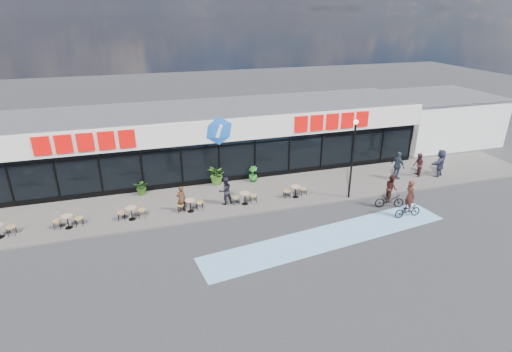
{
  "coord_description": "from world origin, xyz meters",
  "views": [
    {
      "loc": [
        -4.89,
        -17.59,
        11.02
      ],
      "look_at": [
        1.51,
        3.5,
        1.76
      ],
      "focal_mm": 28.0,
      "sensor_mm": 36.0,
      "label": 1
    }
  ],
  "objects_px": {
    "potted_plant_mid": "(217,175)",
    "pedestrian_a": "(418,165)",
    "lamp_post": "(353,152)",
    "cyclist_a": "(409,204)",
    "patron_left": "(181,199)",
    "pedestrian_b": "(398,166)",
    "potted_plant_left": "(142,187)",
    "cyclist_b": "(390,195)",
    "pedestrian_c": "(440,163)",
    "patron_right": "(225,191)",
    "potted_plant_right": "(253,174)"
  },
  "relations": [
    {
      "from": "potted_plant_left",
      "to": "potted_plant_right",
      "type": "xyz_separation_m",
      "value": [
        7.32,
        -0.05,
        0.02
      ]
    },
    {
      "from": "lamp_post",
      "to": "potted_plant_mid",
      "type": "xyz_separation_m",
      "value": [
        -7.46,
        4.35,
        -2.28
      ]
    },
    {
      "from": "patron_right",
      "to": "pedestrian_c",
      "type": "bearing_deg",
      "value": 168.37
    },
    {
      "from": "patron_left",
      "to": "pedestrian_a",
      "type": "height_order",
      "value": "pedestrian_a"
    },
    {
      "from": "pedestrian_b",
      "to": "lamp_post",
      "type": "bearing_deg",
      "value": 99.16
    },
    {
      "from": "potted_plant_right",
      "to": "pedestrian_a",
      "type": "relative_size",
      "value": 0.63
    },
    {
      "from": "potted_plant_mid",
      "to": "cyclist_b",
      "type": "height_order",
      "value": "cyclist_b"
    },
    {
      "from": "pedestrian_b",
      "to": "patron_right",
      "type": "bearing_deg",
      "value": 80.59
    },
    {
      "from": "pedestrian_c",
      "to": "patron_right",
      "type": "bearing_deg",
      "value": -28.18
    },
    {
      "from": "potted_plant_left",
      "to": "patron_right",
      "type": "xyz_separation_m",
      "value": [
        4.76,
        -2.84,
        0.35
      ]
    },
    {
      "from": "lamp_post",
      "to": "potted_plant_left",
      "type": "xyz_separation_m",
      "value": [
        -12.34,
        4.2,
        -2.46
      ]
    },
    {
      "from": "patron_left",
      "to": "pedestrian_b",
      "type": "height_order",
      "value": "pedestrian_b"
    },
    {
      "from": "pedestrian_b",
      "to": "patron_left",
      "type": "bearing_deg",
      "value": 81.01
    },
    {
      "from": "potted_plant_right",
      "to": "patron_left",
      "type": "xyz_separation_m",
      "value": [
        -5.21,
        -2.98,
        0.25
      ]
    },
    {
      "from": "potted_plant_right",
      "to": "pedestrian_a",
      "type": "xyz_separation_m",
      "value": [
        11.31,
        -2.5,
        0.31
      ]
    },
    {
      "from": "pedestrian_c",
      "to": "cyclist_b",
      "type": "xyz_separation_m",
      "value": [
        -6.01,
        -2.99,
        -0.25
      ]
    },
    {
      "from": "pedestrian_a",
      "to": "cyclist_b",
      "type": "bearing_deg",
      "value": -32.51
    },
    {
      "from": "potted_plant_mid",
      "to": "cyclist_a",
      "type": "bearing_deg",
      "value": -38.1
    },
    {
      "from": "pedestrian_a",
      "to": "pedestrian_c",
      "type": "xyz_separation_m",
      "value": [
        1.47,
        -0.4,
        0.14
      ]
    },
    {
      "from": "potted_plant_right",
      "to": "pedestrian_b",
      "type": "height_order",
      "value": "pedestrian_b"
    },
    {
      "from": "pedestrian_a",
      "to": "cyclist_b",
      "type": "height_order",
      "value": "cyclist_b"
    },
    {
      "from": "patron_right",
      "to": "pedestrian_c",
      "type": "distance_m",
      "value": 15.34
    },
    {
      "from": "lamp_post",
      "to": "cyclist_a",
      "type": "relative_size",
      "value": 2.2
    },
    {
      "from": "patron_right",
      "to": "cyclist_b",
      "type": "distance_m",
      "value": 9.82
    },
    {
      "from": "patron_left",
      "to": "potted_plant_mid",
      "type": "bearing_deg",
      "value": -144.2
    },
    {
      "from": "patron_left",
      "to": "pedestrian_c",
      "type": "height_order",
      "value": "pedestrian_c"
    },
    {
      "from": "lamp_post",
      "to": "potted_plant_mid",
      "type": "bearing_deg",
      "value": 149.75
    },
    {
      "from": "pedestrian_a",
      "to": "pedestrian_c",
      "type": "distance_m",
      "value": 1.53
    },
    {
      "from": "potted_plant_mid",
      "to": "cyclist_a",
      "type": "distance_m",
      "value": 12.05
    },
    {
      "from": "lamp_post",
      "to": "patron_left",
      "type": "distance_m",
      "value": 10.52
    },
    {
      "from": "potted_plant_left",
      "to": "cyclist_b",
      "type": "distance_m",
      "value": 15.29
    },
    {
      "from": "pedestrian_a",
      "to": "cyclist_a",
      "type": "xyz_separation_m",
      "value": [
        -4.27,
        -4.74,
        -0.15
      ]
    },
    {
      "from": "potted_plant_mid",
      "to": "patron_left",
      "type": "bearing_deg",
      "value": -131.03
    },
    {
      "from": "lamp_post",
      "to": "potted_plant_left",
      "type": "distance_m",
      "value": 13.27
    },
    {
      "from": "potted_plant_mid",
      "to": "pedestrian_a",
      "type": "relative_size",
      "value": 0.82
    },
    {
      "from": "potted_plant_left",
      "to": "cyclist_b",
      "type": "relative_size",
      "value": 0.49
    },
    {
      "from": "pedestrian_a",
      "to": "cyclist_b",
      "type": "xyz_separation_m",
      "value": [
        -4.55,
        -3.39,
        -0.11
      ]
    },
    {
      "from": "pedestrian_c",
      "to": "cyclist_a",
      "type": "distance_m",
      "value": 7.2
    },
    {
      "from": "potted_plant_right",
      "to": "pedestrian_c",
      "type": "relative_size",
      "value": 0.54
    },
    {
      "from": "lamp_post",
      "to": "patron_right",
      "type": "xyz_separation_m",
      "value": [
        -7.58,
        1.35,
        -2.11
      ]
    },
    {
      "from": "patron_right",
      "to": "pedestrian_b",
      "type": "xyz_separation_m",
      "value": [
        12.21,
        0.35,
        0.11
      ]
    },
    {
      "from": "patron_right",
      "to": "cyclist_b",
      "type": "xyz_separation_m",
      "value": [
        9.32,
        -3.09,
        -0.13
      ]
    },
    {
      "from": "potted_plant_right",
      "to": "pedestrian_a",
      "type": "height_order",
      "value": "pedestrian_a"
    },
    {
      "from": "patron_left",
      "to": "pedestrian_b",
      "type": "bearing_deg",
      "value": 168.88
    },
    {
      "from": "pedestrian_c",
      "to": "patron_left",
      "type": "bearing_deg",
      "value": -27.54
    },
    {
      "from": "cyclist_b",
      "to": "patron_left",
      "type": "bearing_deg",
      "value": 166.34
    },
    {
      "from": "pedestrian_a",
      "to": "pedestrian_b",
      "type": "bearing_deg",
      "value": -71.05
    },
    {
      "from": "patron_left",
      "to": "patron_right",
      "type": "xyz_separation_m",
      "value": [
        2.65,
        0.18,
        0.08
      ]
    },
    {
      "from": "lamp_post",
      "to": "pedestrian_c",
      "type": "distance_m",
      "value": 8.11
    },
    {
      "from": "lamp_post",
      "to": "cyclist_a",
      "type": "height_order",
      "value": "lamp_post"
    }
  ]
}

